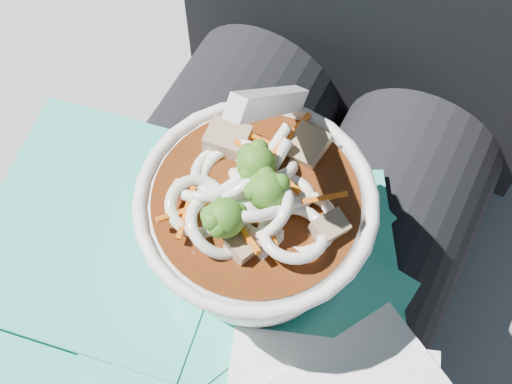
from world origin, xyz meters
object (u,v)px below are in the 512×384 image
at_px(lap, 233,317).
at_px(udon_bowl, 255,221).
at_px(stone_ledge, 293,293).
at_px(plastic_bag, 212,292).
at_px(person_body, 282,216).

height_order(lap, udon_bowl, udon_bowl).
distance_m(stone_ledge, lap, 0.34).
height_order(plastic_bag, udon_bowl, udon_bowl).
bearing_deg(plastic_bag, person_body, 86.29).
xyz_separation_m(stone_ledge, person_body, (0.00, -0.06, 0.33)).
distance_m(stone_ledge, plastic_bag, 0.43).
relative_size(lap, person_body, 0.47).
relative_size(person_body, plastic_bag, 2.80).
distance_m(stone_ledge, udon_bowl, 0.47).
bearing_deg(plastic_bag, stone_ledge, 87.59).
bearing_deg(plastic_bag, lap, 64.77).
relative_size(lap, udon_bowl, 2.48).
distance_m(lap, udon_bowl, 0.15).
xyz_separation_m(lap, plastic_bag, (-0.01, -0.01, 0.09)).
bearing_deg(lap, udon_bowl, 68.53).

